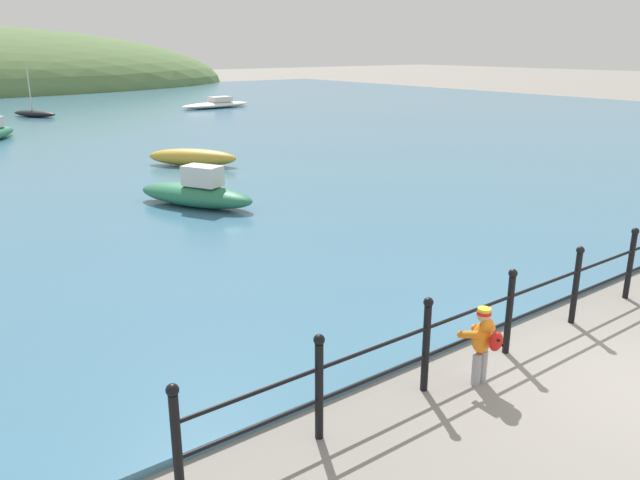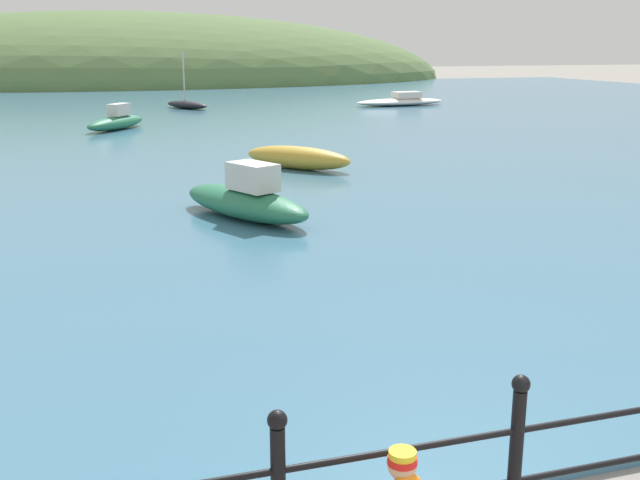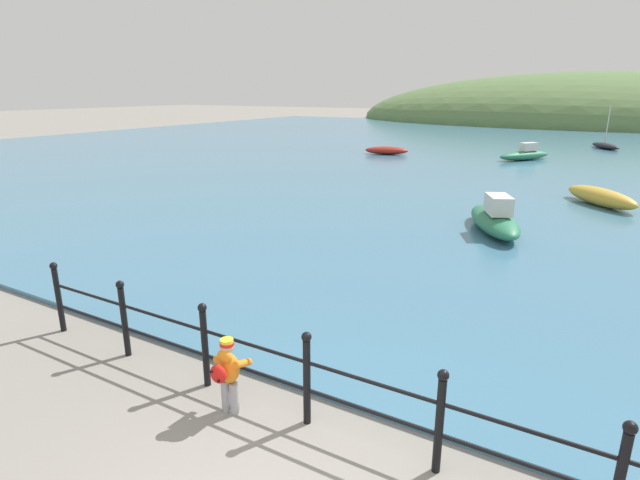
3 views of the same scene
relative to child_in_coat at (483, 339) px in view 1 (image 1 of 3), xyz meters
The scene contains 8 objects.
ground_plane 1.97m from the child_in_coat, 39.12° to the right, with size 200.00×200.00×0.00m, color gray.
water 30.86m from the child_in_coat, 87.30° to the left, with size 80.00×60.00×0.10m, color teal.
iron_railing 0.99m from the child_in_coat, 18.77° to the left, with size 9.68×0.12×1.21m.
child_in_coat is the anchor object (origin of this frame).
boat_nearest_quay 36.14m from the child_in_coat, 66.85° to the left, with size 5.16×2.11×0.70m.
boat_far_right 34.68m from the child_in_coat, 84.66° to the left, with size 2.20×3.01×2.78m.
boat_blue_hull 9.96m from the child_in_coat, 83.51° to the left, with size 2.38×3.46×1.05m.
boat_green_fishing 15.48m from the child_in_coat, 76.74° to the left, with size 2.68×2.89×0.58m.
Camera 1 is at (-7.16, -3.05, 3.99)m, focal length 35.00 mm.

